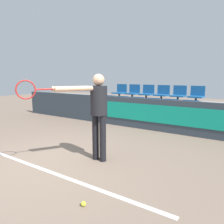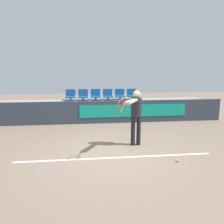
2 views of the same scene
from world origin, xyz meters
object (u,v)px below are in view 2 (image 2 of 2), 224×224
(stadium_chair_2, at_px, (96,106))
(stadium_chair_5, at_px, (135,106))
(stadium_chair_1, at_px, (83,107))
(stadium_chair_10, at_px, (120,95))
(tennis_ball, at_px, (178,161))
(stadium_chair_3, at_px, (110,106))
(stadium_chair_0, at_px, (70,107))
(stadium_chair_6, at_px, (71,96))
(stadium_chair_4, at_px, (123,106))
(stadium_chair_7, at_px, (83,95))
(stadium_chair_8, at_px, (96,95))
(stadium_chair_9, at_px, (108,95))
(tennis_player, at_px, (135,112))
(stadium_chair_11, at_px, (132,95))

(stadium_chair_2, xyz_separation_m, stadium_chair_5, (1.82, 0.00, 0.00))
(stadium_chair_1, relative_size, stadium_chair_10, 1.00)
(tennis_ball, bearing_deg, stadium_chair_3, 104.32)
(stadium_chair_0, bearing_deg, stadium_chair_6, 90.00)
(stadium_chair_1, xyz_separation_m, stadium_chair_3, (1.22, 0.00, 0.00))
(stadium_chair_4, height_order, tennis_ball, stadium_chair_4)
(stadium_chair_4, height_order, stadium_chair_7, stadium_chair_7)
(stadium_chair_8, relative_size, stadium_chair_9, 1.00)
(stadium_chair_1, xyz_separation_m, stadium_chair_8, (0.61, 0.86, 0.41))
(stadium_chair_0, height_order, stadium_chair_10, stadium_chair_10)
(stadium_chair_3, distance_m, stadium_chair_8, 1.13)
(stadium_chair_1, distance_m, stadium_chair_6, 1.13)
(stadium_chair_5, distance_m, stadium_chair_10, 1.13)
(stadium_chair_0, xyz_separation_m, stadium_chair_5, (3.04, 0.00, 0.00))
(stadium_chair_6, distance_m, tennis_ball, 6.58)
(stadium_chair_10, bearing_deg, tennis_player, -92.60)
(stadium_chair_7, distance_m, tennis_ball, 6.32)
(stadium_chair_6, distance_m, stadium_chair_7, 0.61)
(stadium_chair_2, relative_size, stadium_chair_11, 1.00)
(stadium_chair_11, bearing_deg, stadium_chair_9, 180.00)
(stadium_chair_2, bearing_deg, tennis_ball, -69.19)
(stadium_chair_9, distance_m, tennis_player, 4.45)
(stadium_chair_2, height_order, stadium_chair_7, stadium_chair_7)
(stadium_chair_0, relative_size, stadium_chair_9, 1.00)
(stadium_chair_7, height_order, stadium_chair_10, same)
(stadium_chair_3, distance_m, tennis_player, 3.62)
(stadium_chair_4, xyz_separation_m, stadium_chair_5, (0.61, 0.00, 0.00))
(stadium_chair_3, height_order, tennis_player, tennis_player)
(stadium_chair_2, distance_m, stadium_chair_4, 1.22)
(stadium_chair_0, xyz_separation_m, tennis_ball, (3.07, -4.87, -0.60))
(stadium_chair_4, bearing_deg, stadium_chair_10, 90.00)
(stadium_chair_5, xyz_separation_m, stadium_chair_10, (-0.61, 0.86, 0.41))
(stadium_chair_10, bearing_deg, stadium_chair_3, -125.22)
(stadium_chair_11, distance_m, tennis_player, 4.51)
(stadium_chair_7, xyz_separation_m, stadium_chair_11, (2.43, 0.00, 0.00))
(stadium_chair_1, relative_size, tennis_ball, 7.85)
(stadium_chair_5, bearing_deg, stadium_chair_3, 180.00)
(tennis_ball, bearing_deg, stadium_chair_5, 90.33)
(tennis_player, bearing_deg, stadium_chair_9, 125.96)
(stadium_chair_1, height_order, stadium_chair_10, stadium_chair_10)
(stadium_chair_9, height_order, tennis_player, tennis_player)
(stadium_chair_3, relative_size, stadium_chair_4, 1.00)
(stadium_chair_5, distance_m, tennis_ball, 4.91)
(stadium_chair_1, distance_m, stadium_chair_11, 2.61)
(stadium_chair_1, distance_m, stadium_chair_8, 1.13)
(stadium_chair_3, xyz_separation_m, stadium_chair_10, (0.61, 0.86, 0.41))
(stadium_chair_6, xyz_separation_m, tennis_player, (2.23, -4.43, 0.02))
(stadium_chair_6, bearing_deg, stadium_chair_4, -19.50)
(tennis_player, xyz_separation_m, tennis_ball, (0.84, -1.30, -1.03))
(stadium_chair_3, xyz_separation_m, stadium_chair_6, (-1.82, 0.86, 0.41))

